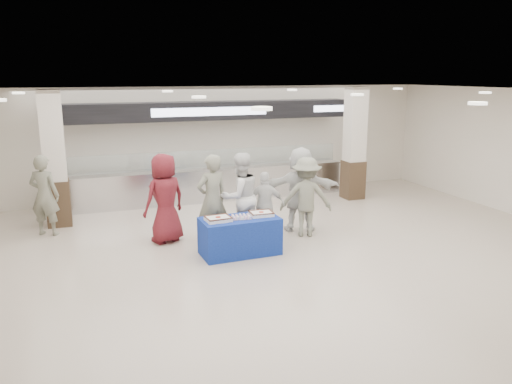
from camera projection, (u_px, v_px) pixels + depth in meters
name	position (u px, v px, depth m)	size (l,w,h in m)	color
ground	(280.00, 265.00, 9.47)	(14.00, 14.00, 0.00)	beige
serving_line	(209.00, 160.00, 14.15)	(8.70, 0.85, 2.80)	silver
column_left	(55.00, 162.00, 11.66)	(0.55, 0.55, 3.20)	#352518
column_right	(354.00, 146.00, 14.28)	(0.55, 0.55, 3.20)	#352518
display_table	(240.00, 236.00, 10.00)	(1.55, 0.78, 0.75)	navy
sheet_cake_left	(218.00, 219.00, 9.71)	(0.50, 0.41, 0.10)	white
sheet_cake_right	(261.00, 213.00, 10.08)	(0.47, 0.37, 0.10)	white
cupcake_tray	(241.00, 217.00, 9.88)	(0.42, 0.33, 0.06)	#AAA9AE
civilian_maroon	(165.00, 198.00, 10.61)	(0.94, 0.61, 1.93)	maroon
soldier_a	(212.00, 199.00, 10.52)	(0.70, 0.46, 1.92)	slate
chef_tall	(240.00, 197.00, 10.77)	(0.93, 0.73, 1.92)	white
chef_short	(265.00, 205.00, 10.99)	(0.86, 0.36, 1.47)	white
soldier_b	(306.00, 197.00, 11.04)	(1.15, 0.66, 1.78)	slate
civilian_white	(300.00, 189.00, 11.39)	(1.82, 0.58, 1.96)	silver
soldier_bg	(44.00, 195.00, 11.07)	(0.67, 0.44, 1.83)	slate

